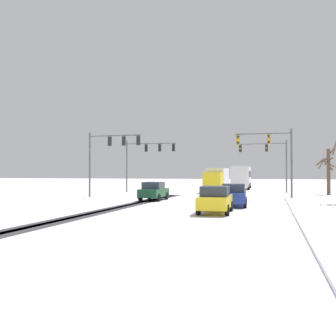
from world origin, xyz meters
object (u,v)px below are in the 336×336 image
car_dark_green_lead (154,191)px  car_yellow_cab_third (215,200)px  traffic_signal_far_right (269,155)px  box_truck_delivery (217,179)px  traffic_signal_far_left (146,154)px  car_blue_second (234,195)px  traffic_signal_near_right (272,149)px  traffic_signal_near_left (110,149)px  bus_oncoming (242,176)px  bare_tree_sidewalk_far (328,170)px

car_dark_green_lead → car_yellow_cab_third: 11.36m
traffic_signal_far_right → box_truck_delivery: 7.18m
traffic_signal_far_left → car_dark_green_lead: (5.15, -13.05, -3.99)m
car_blue_second → car_yellow_cab_third: bearing=-96.8°
traffic_signal_far_right → traffic_signal_near_right: bearing=-88.6°
traffic_signal_far_right → traffic_signal_near_left: 20.78m
traffic_signal_far_right → bus_oncoming: 10.63m
traffic_signal_near_left → traffic_signal_near_right: bearing=7.2°
box_truck_delivery → bus_oncoming: bearing=78.6°
traffic_signal_far_right → traffic_signal_far_left: bearing=-165.1°
bus_oncoming → car_blue_second: bearing=-86.7°
traffic_signal_near_left → car_dark_green_lead: bearing=-27.3°
car_blue_second → traffic_signal_near_right: bearing=73.4°
traffic_signal_near_right → traffic_signal_near_left: bearing=-172.8°
traffic_signal_far_left → traffic_signal_far_right: size_ratio=1.00×
car_dark_green_lead → bare_tree_sidewalk_far: bare_tree_sidewalk_far is taller
car_blue_second → bare_tree_sidewalk_far: bearing=63.4°
traffic_signal_near_right → bare_tree_sidewalk_far: bearing=54.3°
traffic_signal_near_right → bus_oncoming: bearing=101.6°
traffic_signal_far_left → box_truck_delivery: bearing=15.7°
car_dark_green_lead → car_blue_second: 8.43m
car_yellow_cab_third → bus_oncoming: bus_oncoming is taller
traffic_signal_far_left → car_dark_green_lead: size_ratio=1.58×
car_blue_second → bare_tree_sidewalk_far: 19.37m
traffic_signal_near_left → bare_tree_sidewalk_far: size_ratio=1.22×
traffic_signal_far_left → car_yellow_cab_third: traffic_signal_far_left is taller
traffic_signal_far_right → box_truck_delivery: size_ratio=0.87×
traffic_signal_far_left → bare_tree_sidewalk_far: size_ratio=1.22×
traffic_signal_near_right → bare_tree_sidewalk_far: size_ratio=1.22×
car_dark_green_lead → car_blue_second: same height
traffic_signal_far_left → car_dark_green_lead: 14.59m
traffic_signal_far_right → traffic_signal_near_left: bearing=-137.0°
car_blue_second → bus_oncoming: size_ratio=0.38×
bare_tree_sidewalk_far → traffic_signal_far_left: bearing=-179.8°
car_dark_green_lead → box_truck_delivery: box_truck_delivery is taller
car_dark_green_lead → traffic_signal_far_right: bearing=60.3°
car_blue_second → traffic_signal_far_left: bearing=126.1°
traffic_signal_far_right → bus_oncoming: (-4.12, 9.43, -2.65)m
car_dark_green_lead → car_blue_second: bearing=-29.2°
bus_oncoming → box_truck_delivery: 11.22m
traffic_signal_far_left → box_truck_delivery: traffic_signal_far_left is taller
car_yellow_cab_third → traffic_signal_far_right: bearing=83.6°
box_truck_delivery → traffic_signal_near_right: bearing=-58.1°
traffic_signal_far_left → car_dark_green_lead: bearing=-68.5°
traffic_signal_far_right → box_truck_delivery: traffic_signal_far_right is taller
traffic_signal_near_right → bare_tree_sidewalk_far: 10.40m
traffic_signal_far_right → bare_tree_sidewalk_far: 7.62m
traffic_signal_near_right → bus_oncoming: size_ratio=0.59×
traffic_signal_far_right → box_truck_delivery: bearing=-166.1°
bus_oncoming → box_truck_delivery: bearing=-101.4°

